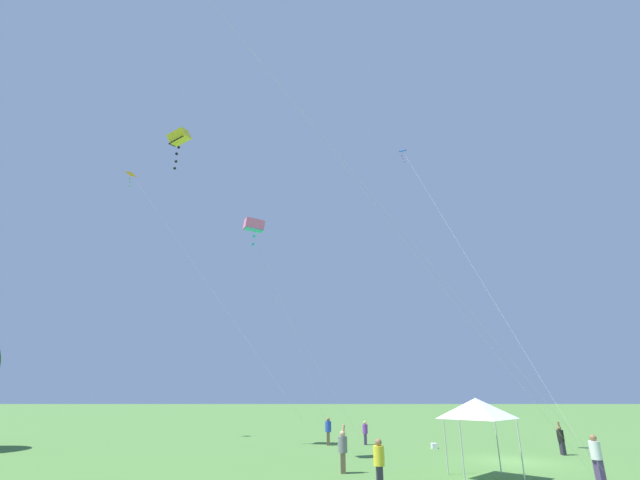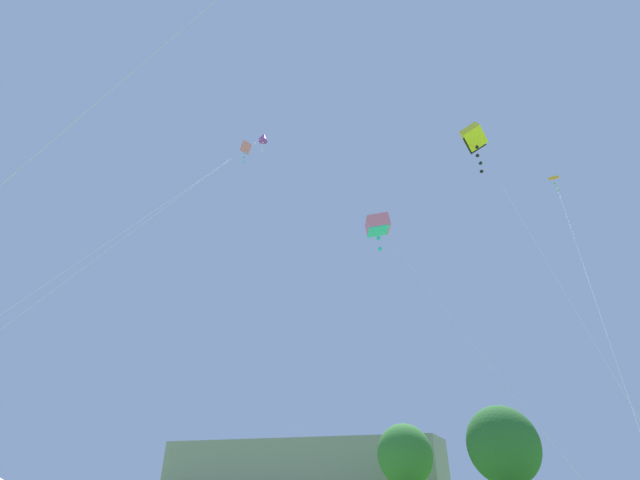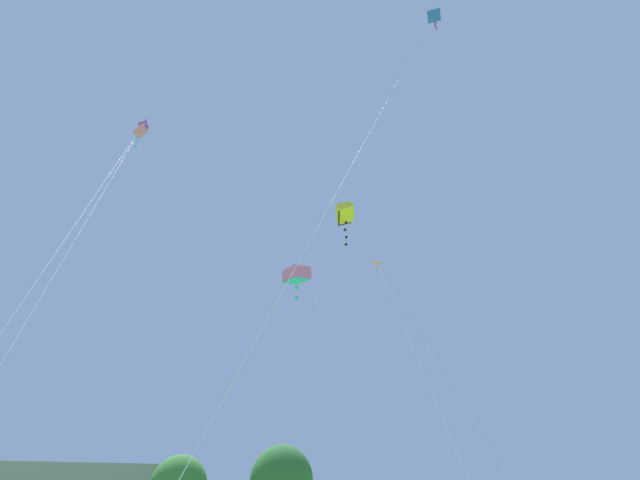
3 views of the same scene
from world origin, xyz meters
name	(u,v)px [view 2 (image 2 of 3)]	position (x,y,z in m)	size (l,w,h in m)	color
distant_building	(302,473)	(-18.06, 48.16, 3.35)	(31.67, 9.96, 6.69)	gray
tree_far_left	(405,455)	(-3.92, 37.66, 4.58)	(4.70, 4.23, 7.09)	brown
tree_far_centre	(503,445)	(4.06, 34.12, 5.00)	(5.13, 4.62, 7.74)	brown
kite_yellow_box_0	(474,138)	(6.01, 22.12, 23.65)	(2.52, 15.91, 24.60)	silver
kite_purple_diamond_1	(263,137)	(-10.36, 21.18, 28.44)	(4.83, 23.17, 28.98)	silver
kite_pink_box_2	(378,226)	(0.50, 14.50, 13.53)	(7.67, 6.04, 14.04)	silver
kite_pink_delta_3	(244,149)	(-9.58, 17.41, 23.87)	(4.05, 19.00, 24.53)	silver
kite_orange_delta_4	(554,179)	(11.27, 28.05, 22.74)	(4.38, 18.58, 23.32)	silver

